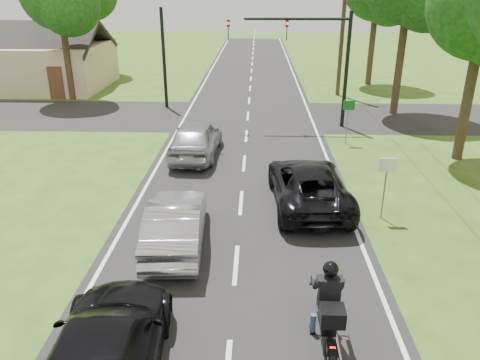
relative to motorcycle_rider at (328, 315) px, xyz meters
name	(u,v)px	position (x,y,z in m)	size (l,w,h in m)	color
ground	(236,265)	(-2.06, 3.08, -0.81)	(140.00, 140.00, 0.00)	#285117
road	(245,149)	(-2.06, 13.08, -0.81)	(8.00, 100.00, 0.01)	black
cross_road	(248,116)	(-2.06, 19.08, -0.81)	(60.00, 7.00, 0.01)	black
motorcycle_rider	(328,315)	(0.00, 0.00, 0.00)	(0.68, 2.40, 2.07)	black
dark_suv	(308,184)	(0.30, 7.08, -0.06)	(2.47, 5.35, 1.49)	black
silver_sedan	(176,223)	(-3.85, 4.08, -0.06)	(1.56, 4.47, 1.47)	#ADADB2
silver_suv	(196,138)	(-4.24, 11.98, 0.03)	(1.96, 4.87, 1.66)	#9B9FA3
dark_car_behind	(103,356)	(-4.34, -1.28, -0.04)	(2.13, 5.25, 1.52)	black
traffic_signal	(312,49)	(1.28, 17.08, 3.33)	(6.38, 0.44, 6.00)	black
signal_pole_far	(164,59)	(-7.26, 21.08, 2.19)	(0.20, 0.20, 6.00)	black
utility_pole_far	(343,19)	(4.14, 25.08, 4.27)	(1.60, 0.28, 10.00)	#4C3022
sign_white	(387,174)	(2.64, 6.06, 0.79)	(0.55, 0.07, 2.12)	slate
sign_green	(348,112)	(2.84, 14.06, 0.79)	(0.55, 0.07, 2.12)	slate
house	(37,64)	(-18.06, 27.08, 0.96)	(10.20, 8.00, 4.84)	tan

